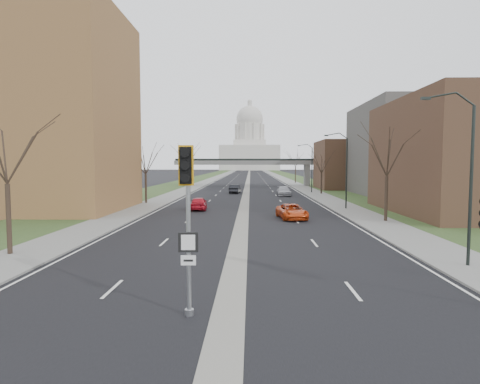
{
  "coord_description": "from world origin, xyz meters",
  "views": [
    {
      "loc": [
        0.77,
        -14.28,
        5.25
      ],
      "look_at": [
        0.18,
        8.26,
        3.66
      ],
      "focal_mm": 30.0,
      "sensor_mm": 36.0,
      "label": 1
    }
  ],
  "objects_px": {
    "car_left_near": "(199,203)",
    "car_right_mid": "(284,191)",
    "car_right_near": "(292,211)",
    "signal_pole_median": "(187,199)",
    "car_left_far": "(235,189)"
  },
  "relations": [
    {
      "from": "car_left_near",
      "to": "car_right_mid",
      "type": "distance_m",
      "value": 23.59
    },
    {
      "from": "car_right_near",
      "to": "car_right_mid",
      "type": "relative_size",
      "value": 0.98
    },
    {
      "from": "signal_pole_median",
      "to": "car_left_near",
      "type": "distance_m",
      "value": 32.52
    },
    {
      "from": "car_left_far",
      "to": "car_right_near",
      "type": "height_order",
      "value": "car_left_far"
    },
    {
      "from": "car_left_near",
      "to": "car_right_near",
      "type": "distance_m",
      "value": 12.21
    },
    {
      "from": "car_right_near",
      "to": "car_left_far",
      "type": "bearing_deg",
      "value": 94.13
    },
    {
      "from": "signal_pole_median",
      "to": "car_right_mid",
      "type": "height_order",
      "value": "signal_pole_median"
    },
    {
      "from": "car_right_near",
      "to": "car_right_mid",
      "type": "distance_m",
      "value": 27.91
    },
    {
      "from": "car_right_near",
      "to": "car_right_mid",
      "type": "xyz_separation_m",
      "value": [
        1.52,
        27.87,
        0.05
      ]
    },
    {
      "from": "car_left_far",
      "to": "car_left_near",
      "type": "bearing_deg",
      "value": 87.56
    },
    {
      "from": "signal_pole_median",
      "to": "car_right_mid",
      "type": "bearing_deg",
      "value": 78.92
    },
    {
      "from": "signal_pole_median",
      "to": "car_right_mid",
      "type": "xyz_separation_m",
      "value": [
        7.57,
        52.79,
        -3.34
      ]
    },
    {
      "from": "car_left_near",
      "to": "car_right_mid",
      "type": "relative_size",
      "value": 0.85
    },
    {
      "from": "signal_pole_median",
      "to": "car_left_far",
      "type": "xyz_separation_m",
      "value": [
        -0.67,
        58.26,
        -3.31
      ]
    },
    {
      "from": "car_left_near",
      "to": "car_left_far",
      "type": "bearing_deg",
      "value": -100.89
    }
  ]
}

